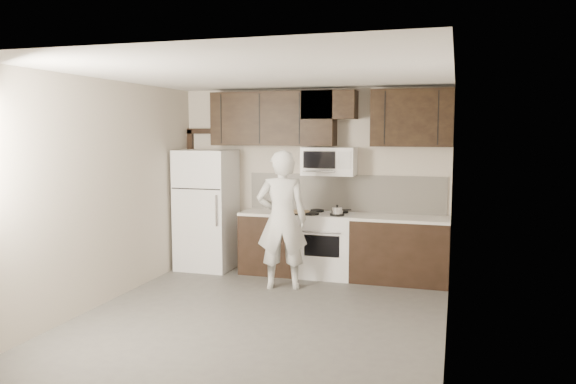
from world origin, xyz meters
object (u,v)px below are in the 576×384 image
at_px(refrigerator, 207,210).
at_px(microwave, 329,161).
at_px(stove, 327,245).
at_px(person, 282,220).

bearing_deg(refrigerator, microwave, 5.15).
xyz_separation_m(microwave, refrigerator, (-1.85, -0.17, -0.75)).
bearing_deg(microwave, refrigerator, -174.85).
height_order(stove, refrigerator, refrigerator).
bearing_deg(stove, microwave, 90.10).
distance_m(microwave, person, 1.23).
relative_size(microwave, refrigerator, 0.42).
height_order(stove, person, person).
xyz_separation_m(stove, refrigerator, (-1.85, -0.05, 0.44)).
relative_size(microwave, person, 0.41).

